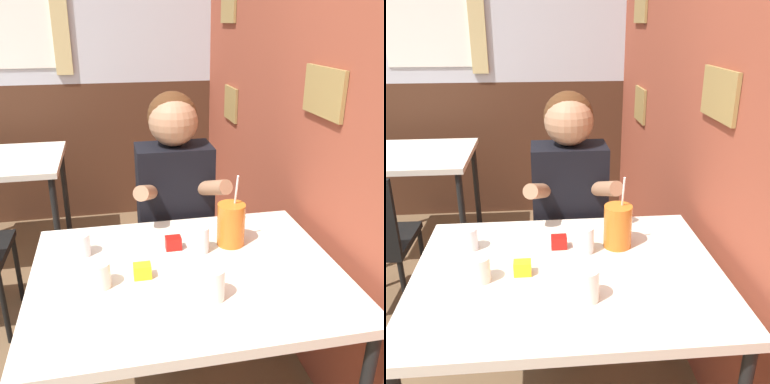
# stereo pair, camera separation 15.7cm
# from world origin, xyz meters

# --- Properties ---
(brick_wall_right) EXTENTS (0.08, 4.58, 2.70)m
(brick_wall_right) POSITION_xyz_m (1.21, 1.29, 1.35)
(brick_wall_right) COLOR brown
(brick_wall_right) RESTS_ON ground_plane
(back_wall) EXTENTS (5.36, 0.09, 2.70)m
(back_wall) POSITION_xyz_m (-0.01, 2.61, 1.36)
(back_wall) COLOR silver
(back_wall) RESTS_ON ground_plane
(main_table) EXTENTS (1.07, 0.83, 0.73)m
(main_table) POSITION_xyz_m (0.58, 0.41, 0.67)
(main_table) COLOR beige
(main_table) RESTS_ON ground_plane
(background_table) EXTENTS (0.83, 0.72, 0.73)m
(background_table) POSITION_xyz_m (-0.38, 1.93, 0.65)
(background_table) COLOR beige
(background_table) RESTS_ON ground_plane
(person_seated) EXTENTS (0.42, 0.41, 1.26)m
(person_seated) POSITION_xyz_m (0.63, 0.97, 0.68)
(person_seated) COLOR black
(person_seated) RESTS_ON ground_plane
(cocktail_pitcher) EXTENTS (0.11, 0.11, 0.29)m
(cocktail_pitcher) POSITION_xyz_m (0.78, 0.57, 0.82)
(cocktail_pitcher) COLOR #C6661E
(cocktail_pitcher) RESTS_ON main_table
(glass_near_pitcher) EXTENTS (0.07, 0.07, 0.09)m
(glass_near_pitcher) POSITION_xyz_m (0.22, 0.60, 0.78)
(glass_near_pitcher) COLOR silver
(glass_near_pitcher) RESTS_ON main_table
(glass_center) EXTENTS (0.08, 0.08, 0.11)m
(glass_center) POSITION_xyz_m (0.63, 0.24, 0.79)
(glass_center) COLOR silver
(glass_center) RESTS_ON main_table
(glass_far_side) EXTENTS (0.07, 0.07, 0.09)m
(glass_far_side) POSITION_xyz_m (0.28, 0.37, 0.78)
(glass_far_side) COLOR silver
(glass_far_side) RESTS_ON main_table
(glass_by_brick) EXTENTS (0.07, 0.07, 0.10)m
(glass_by_brick) POSITION_xyz_m (0.65, 0.53, 0.78)
(glass_by_brick) COLOR silver
(glass_by_brick) RESTS_ON main_table
(condiment_ketchup) EXTENTS (0.06, 0.04, 0.05)m
(condiment_ketchup) POSITION_xyz_m (0.56, 0.57, 0.76)
(condiment_ketchup) COLOR #B7140F
(condiment_ketchup) RESTS_ON main_table
(condiment_mustard) EXTENTS (0.06, 0.04, 0.05)m
(condiment_mustard) POSITION_xyz_m (0.42, 0.40, 0.76)
(condiment_mustard) COLOR yellow
(condiment_mustard) RESTS_ON main_table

